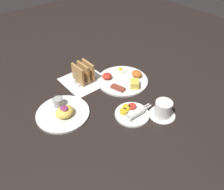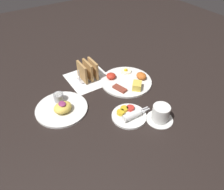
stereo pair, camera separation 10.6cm
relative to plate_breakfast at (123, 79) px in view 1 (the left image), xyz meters
name	(u,v)px [view 1 (the left image)]	position (x,y,z in m)	size (l,w,h in m)	color
ground_plane	(98,98)	(0.02, -0.20, -0.01)	(3.00, 3.00, 0.00)	black
napkin_flat	(84,80)	(-0.14, -0.16, -0.01)	(0.22, 0.22, 0.00)	white
plate_breakfast	(123,79)	(0.00, 0.00, 0.00)	(0.28, 0.28, 0.05)	white
plate_condiments	(132,113)	(0.22, -0.15, 0.00)	(0.16, 0.17, 0.04)	white
plate_foreground	(63,111)	(0.01, -0.38, 0.00)	(0.24, 0.24, 0.06)	white
toast_rack	(84,73)	(-0.14, -0.16, 0.04)	(0.10, 0.12, 0.10)	#B7B7BC
coffee_cup	(163,109)	(0.31, -0.04, 0.03)	(0.12, 0.12, 0.08)	white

